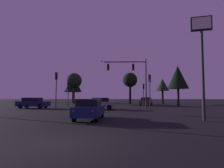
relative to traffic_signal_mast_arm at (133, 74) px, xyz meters
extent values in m
plane|color=black|center=(-4.14, 5.08, -4.93)|extent=(168.00, 168.00, 0.00)
cylinder|color=#232326|center=(1.86, 0.00, -1.40)|extent=(0.20, 0.20, 7.06)
cylinder|color=#232326|center=(-1.12, -0.01, 1.68)|extent=(5.95, 0.15, 0.14)
ellipsoid|color=#F4EACC|center=(-4.39, -0.02, 1.83)|extent=(0.56, 0.28, 0.16)
cylinder|color=#232326|center=(0.07, -0.01, 1.52)|extent=(0.05, 0.05, 0.32)
cube|color=black|center=(0.07, -0.01, 0.91)|extent=(0.30, 0.24, 0.90)
sphere|color=red|center=(0.07, 0.13, 1.19)|extent=(0.18, 0.18, 0.18)
sphere|color=#56380C|center=(0.07, 0.13, 0.91)|extent=(0.18, 0.18, 0.18)
sphere|color=#0C4219|center=(0.07, 0.13, 0.63)|extent=(0.18, 0.18, 0.18)
cylinder|color=#232326|center=(-3.50, -0.02, 1.53)|extent=(0.05, 0.05, 0.30)
cube|color=black|center=(-3.50, -0.02, 0.92)|extent=(0.30, 0.24, 0.90)
sphere|color=red|center=(-3.50, 0.12, 1.20)|extent=(0.18, 0.18, 0.18)
sphere|color=#56380C|center=(-3.50, 0.12, 0.92)|extent=(0.18, 0.18, 0.18)
sphere|color=#0C4219|center=(-3.50, 0.12, 0.64)|extent=(0.18, 0.18, 0.18)
cylinder|color=#232326|center=(-10.10, 3.34, -3.46)|extent=(0.12, 0.12, 2.92)
cube|color=black|center=(-10.10, 3.34, -1.55)|extent=(0.31, 0.26, 0.90)
sphere|color=#4C0A0A|center=(-10.11, 3.20, -1.27)|extent=(0.18, 0.18, 0.18)
sphere|color=#F9A319|center=(-10.11, 3.20, -1.55)|extent=(0.18, 0.18, 0.18)
sphere|color=#0C4219|center=(-10.11, 3.20, -1.83)|extent=(0.18, 0.18, 0.18)
cylinder|color=#232326|center=(2.06, 4.16, -3.50)|extent=(0.12, 0.12, 2.86)
cube|color=black|center=(2.06, 4.16, -1.61)|extent=(0.37, 0.34, 0.90)
sphere|color=red|center=(2.11, 4.03, -1.33)|extent=(0.18, 0.18, 0.18)
sphere|color=#56380C|center=(2.11, 4.03, -1.61)|extent=(0.18, 0.18, 0.18)
sphere|color=#0C4219|center=(2.11, 4.03, -1.89)|extent=(0.18, 0.18, 0.18)
cylinder|color=#232326|center=(-9.83, -3.34, -3.02)|extent=(0.12, 0.12, 3.81)
cube|color=black|center=(-9.83, -3.34, -0.67)|extent=(0.36, 0.32, 0.90)
sphere|color=red|center=(-9.79, -3.48, -0.39)|extent=(0.18, 0.18, 0.18)
sphere|color=#56380C|center=(-9.79, -3.48, -0.67)|extent=(0.18, 0.18, 0.18)
sphere|color=#0C4219|center=(-9.79, -3.48, -0.95)|extent=(0.18, 0.18, 0.18)
cylinder|color=#232326|center=(1.90, -2.70, -3.15)|extent=(0.12, 0.12, 3.56)
cube|color=black|center=(1.90, -2.70, -0.92)|extent=(0.32, 0.27, 0.90)
sphere|color=#4C0A0A|center=(1.89, -2.84, -0.64)|extent=(0.18, 0.18, 0.18)
sphere|color=#56380C|center=(1.89, -2.84, -0.92)|extent=(0.18, 0.18, 0.18)
sphere|color=#1EE04C|center=(1.89, -2.84, -1.20)|extent=(0.18, 0.18, 0.18)
cube|color=#0F1947|center=(-4.26, -12.43, -4.27)|extent=(1.92, 4.26, 0.68)
cube|color=black|center=(-4.27, -12.58, -3.67)|extent=(1.59, 2.32, 0.52)
cylinder|color=black|center=(-4.96, -11.01, -4.61)|extent=(0.23, 0.65, 0.64)
cylinder|color=black|center=(-3.43, -11.08, -4.61)|extent=(0.23, 0.65, 0.64)
cylinder|color=black|center=(-5.09, -13.77, -4.61)|extent=(0.23, 0.65, 0.64)
cylinder|color=black|center=(-3.56, -13.84, -4.61)|extent=(0.23, 0.65, 0.64)
sphere|color=red|center=(-4.96, -14.50, -4.17)|extent=(0.14, 0.14, 0.14)
sphere|color=red|center=(-3.75, -14.56, -4.17)|extent=(0.14, 0.14, 0.14)
cube|color=gray|center=(-4.54, -1.94, -4.27)|extent=(3.99, 1.91, 0.68)
cube|color=black|center=(-4.39, -1.94, -3.67)|extent=(2.16, 1.64, 0.52)
cylinder|color=black|center=(-5.84, -2.79, -4.61)|extent=(0.64, 0.20, 0.64)
cylinder|color=black|center=(-5.85, -1.10, -4.61)|extent=(0.64, 0.20, 0.64)
cylinder|color=black|center=(-3.22, -2.77, -4.61)|extent=(0.64, 0.20, 0.64)
cylinder|color=black|center=(-3.23, -1.08, -4.61)|extent=(0.64, 0.20, 0.64)
sphere|color=red|center=(-2.54, -2.59, -4.17)|extent=(0.14, 0.14, 0.14)
sphere|color=red|center=(-2.54, -1.26, -4.17)|extent=(0.14, 0.14, 0.14)
cube|color=#0F1947|center=(-14.07, -0.27, -4.27)|extent=(4.44, 2.12, 0.68)
cube|color=black|center=(-14.22, -0.26, -3.67)|extent=(2.44, 1.72, 0.52)
cylinder|color=black|center=(-12.59, 0.41, -4.61)|extent=(0.65, 0.25, 0.64)
cylinder|color=black|center=(-12.71, -1.18, -4.61)|extent=(0.65, 0.25, 0.64)
cylinder|color=black|center=(-15.43, 0.63, -4.61)|extent=(0.65, 0.25, 0.64)
cylinder|color=black|center=(-15.55, -0.96, -4.61)|extent=(0.65, 0.25, 0.64)
sphere|color=red|center=(-16.19, 0.52, -4.17)|extent=(0.14, 0.14, 0.14)
sphere|color=red|center=(-16.28, -0.73, -4.17)|extent=(0.14, 0.14, 0.14)
cube|color=#473828|center=(3.38, 9.68, -4.27)|extent=(3.06, 4.45, 0.68)
cube|color=black|center=(3.42, 9.82, -3.67)|extent=(2.23, 2.59, 0.52)
cylinder|color=black|center=(3.75, 8.14, -4.61)|extent=(0.39, 0.67, 0.64)
cylinder|color=black|center=(2.16, 8.67, -4.61)|extent=(0.39, 0.67, 0.64)
cylinder|color=black|center=(4.60, 10.68, -4.61)|extent=(0.39, 0.67, 0.64)
cylinder|color=black|center=(3.00, 11.21, -4.61)|extent=(0.39, 0.67, 0.64)
sphere|color=red|center=(4.64, 11.40, -4.17)|extent=(0.14, 0.14, 0.14)
sphere|color=red|center=(3.39, 11.82, -4.17)|extent=(0.14, 0.14, 0.14)
cylinder|color=#232326|center=(3.74, -13.17, -1.75)|extent=(0.20, 0.20, 6.34)
cube|color=black|center=(3.74, -13.17, 1.92)|extent=(1.42, 0.58, 1.00)
cube|color=white|center=(3.71, -13.31, 1.92)|extent=(1.20, 0.32, 0.84)
cylinder|color=black|center=(-14.00, 22.72, -3.51)|extent=(0.41, 0.41, 2.84)
cone|color=black|center=(-14.00, 22.72, 0.18)|extent=(4.73, 4.73, 4.53)
cylinder|color=black|center=(0.71, 15.45, -2.80)|extent=(0.51, 0.51, 4.26)
sphere|color=black|center=(0.71, 15.45, 0.49)|extent=(3.29, 3.29, 3.29)
cylinder|color=black|center=(8.16, 16.22, -3.44)|extent=(0.44, 0.44, 2.97)
cone|color=black|center=(8.16, 16.22, -0.59)|extent=(2.99, 2.99, 2.72)
cylinder|color=black|center=(-11.82, 14.67, -2.92)|extent=(0.37, 0.37, 4.02)
sphere|color=black|center=(-11.82, 14.67, 0.28)|extent=(3.39, 3.39, 3.39)
cylinder|color=black|center=(8.29, 5.93, -3.42)|extent=(0.38, 0.38, 3.02)
cone|color=black|center=(8.29, 5.93, 0.10)|extent=(3.56, 3.56, 4.01)
camera|label=1|loc=(-2.23, -26.08, -3.23)|focal=29.55mm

